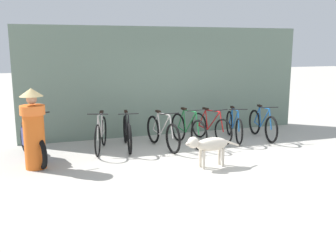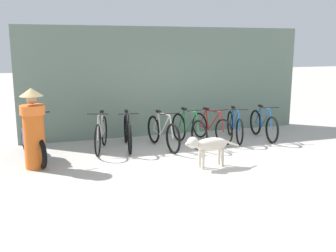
{
  "view_description": "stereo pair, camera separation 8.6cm",
  "coord_description": "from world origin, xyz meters",
  "px_view_note": "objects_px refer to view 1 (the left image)",
  "views": [
    {
      "loc": [
        -3.51,
        -7.06,
        2.39
      ],
      "look_at": [
        -0.7,
        0.89,
        0.65
      ],
      "focal_mm": 42.0,
      "sensor_mm": 36.0,
      "label": 1
    },
    {
      "loc": [
        -3.43,
        -7.08,
        2.39
      ],
      "look_at": [
        -0.7,
        0.89,
        0.65
      ],
      "focal_mm": 42.0,
      "sensor_mm": 36.0,
      "label": 2
    }
  ],
  "objects_px": {
    "bicycle_0": "(101,134)",
    "person_in_robes": "(34,127)",
    "bicycle_3": "(188,130)",
    "bicycle_6": "(263,125)",
    "stray_dog": "(209,145)",
    "bicycle_4": "(211,127)",
    "bicycle_1": "(127,133)",
    "motorcycle": "(32,140)",
    "bicycle_2": "(163,133)",
    "bicycle_5": "(234,126)"
  },
  "relations": [
    {
      "from": "bicycle_4",
      "to": "bicycle_6",
      "type": "bearing_deg",
      "value": 70.66
    },
    {
      "from": "bicycle_0",
      "to": "bicycle_6",
      "type": "relative_size",
      "value": 0.97
    },
    {
      "from": "bicycle_5",
      "to": "stray_dog",
      "type": "distance_m",
      "value": 2.51
    },
    {
      "from": "person_in_robes",
      "to": "bicycle_6",
      "type": "bearing_deg",
      "value": -165.18
    },
    {
      "from": "bicycle_3",
      "to": "bicycle_5",
      "type": "relative_size",
      "value": 1.01
    },
    {
      "from": "bicycle_2",
      "to": "motorcycle",
      "type": "xyz_separation_m",
      "value": [
        -2.9,
        -0.05,
        0.06
      ]
    },
    {
      "from": "bicycle_6",
      "to": "stray_dog",
      "type": "distance_m",
      "value": 2.98
    },
    {
      "from": "bicycle_0",
      "to": "person_in_robes",
      "type": "distance_m",
      "value": 1.75
    },
    {
      "from": "bicycle_1",
      "to": "bicycle_4",
      "type": "distance_m",
      "value": 2.15
    },
    {
      "from": "bicycle_2",
      "to": "bicycle_5",
      "type": "height_order",
      "value": "bicycle_2"
    },
    {
      "from": "bicycle_2",
      "to": "bicycle_4",
      "type": "xyz_separation_m",
      "value": [
        1.36,
        0.23,
        -0.01
      ]
    },
    {
      "from": "motorcycle",
      "to": "stray_dog",
      "type": "bearing_deg",
      "value": 50.59
    },
    {
      "from": "bicycle_0",
      "to": "bicycle_1",
      "type": "distance_m",
      "value": 0.63
    },
    {
      "from": "bicycle_2",
      "to": "bicycle_5",
      "type": "distance_m",
      "value": 2.01
    },
    {
      "from": "bicycle_0",
      "to": "stray_dog",
      "type": "bearing_deg",
      "value": 60.76
    },
    {
      "from": "bicycle_2",
      "to": "bicycle_3",
      "type": "height_order",
      "value": "bicycle_3"
    },
    {
      "from": "bicycle_0",
      "to": "bicycle_5",
      "type": "bearing_deg",
      "value": 107.64
    },
    {
      "from": "bicycle_4",
      "to": "bicycle_0",
      "type": "bearing_deg",
      "value": -102.29
    },
    {
      "from": "bicycle_4",
      "to": "person_in_robes",
      "type": "xyz_separation_m",
      "value": [
        -4.22,
        -0.88,
        0.47
      ]
    },
    {
      "from": "bicycle_3",
      "to": "bicycle_6",
      "type": "relative_size",
      "value": 1.03
    },
    {
      "from": "bicycle_3",
      "to": "bicycle_6",
      "type": "distance_m",
      "value": 2.1
    },
    {
      "from": "bicycle_0",
      "to": "bicycle_6",
      "type": "distance_m",
      "value": 4.18
    },
    {
      "from": "bicycle_1",
      "to": "stray_dog",
      "type": "relative_size",
      "value": 1.47
    },
    {
      "from": "bicycle_1",
      "to": "bicycle_5",
      "type": "height_order",
      "value": "bicycle_1"
    },
    {
      "from": "bicycle_1",
      "to": "bicycle_6",
      "type": "bearing_deg",
      "value": 95.0
    },
    {
      "from": "bicycle_1",
      "to": "motorcycle",
      "type": "height_order",
      "value": "motorcycle"
    },
    {
      "from": "bicycle_2",
      "to": "person_in_robes",
      "type": "relative_size",
      "value": 1.12
    },
    {
      "from": "motorcycle",
      "to": "stray_dog",
      "type": "relative_size",
      "value": 1.66
    },
    {
      "from": "bicycle_5",
      "to": "bicycle_6",
      "type": "xyz_separation_m",
      "value": [
        0.76,
        -0.14,
        0.01
      ]
    },
    {
      "from": "stray_dog",
      "to": "bicycle_5",
      "type": "bearing_deg",
      "value": -133.01
    },
    {
      "from": "bicycle_6",
      "to": "motorcycle",
      "type": "relative_size",
      "value": 0.84
    },
    {
      "from": "bicycle_4",
      "to": "bicycle_5",
      "type": "distance_m",
      "value": 0.65
    },
    {
      "from": "bicycle_4",
      "to": "stray_dog",
      "type": "xyz_separation_m",
      "value": [
        -0.98,
        -1.95,
        0.1
      ]
    },
    {
      "from": "bicycle_6",
      "to": "motorcycle",
      "type": "height_order",
      "value": "motorcycle"
    },
    {
      "from": "bicycle_4",
      "to": "motorcycle",
      "type": "height_order",
      "value": "motorcycle"
    },
    {
      "from": "bicycle_0",
      "to": "person_in_robes",
      "type": "height_order",
      "value": "person_in_robes"
    },
    {
      "from": "stray_dog",
      "to": "bicycle_2",
      "type": "bearing_deg",
      "value": -80.31
    },
    {
      "from": "bicycle_6",
      "to": "stray_dog",
      "type": "height_order",
      "value": "bicycle_6"
    },
    {
      "from": "bicycle_6",
      "to": "person_in_robes",
      "type": "xyz_separation_m",
      "value": [
        -5.62,
        -0.71,
        0.46
      ]
    },
    {
      "from": "bicycle_6",
      "to": "motorcycle",
      "type": "distance_m",
      "value": 5.66
    },
    {
      "from": "bicycle_2",
      "to": "bicycle_1",
      "type": "bearing_deg",
      "value": -114.8
    },
    {
      "from": "bicycle_2",
      "to": "stray_dog",
      "type": "xyz_separation_m",
      "value": [
        0.38,
        -1.72,
        0.09
      ]
    },
    {
      "from": "bicycle_3",
      "to": "bicycle_2",
      "type": "bearing_deg",
      "value": -94.75
    },
    {
      "from": "bicycle_5",
      "to": "motorcycle",
      "type": "height_order",
      "value": "motorcycle"
    },
    {
      "from": "bicycle_1",
      "to": "person_in_robes",
      "type": "bearing_deg",
      "value": -58.21
    },
    {
      "from": "bicycle_4",
      "to": "person_in_robes",
      "type": "height_order",
      "value": "person_in_robes"
    },
    {
      "from": "bicycle_1",
      "to": "bicycle_4",
      "type": "bearing_deg",
      "value": 97.52
    },
    {
      "from": "bicycle_1",
      "to": "bicycle_3",
      "type": "xyz_separation_m",
      "value": [
        1.45,
        -0.22,
        0.01
      ]
    },
    {
      "from": "bicycle_1",
      "to": "bicycle_4",
      "type": "xyz_separation_m",
      "value": [
        2.15,
        -0.03,
        -0.01
      ]
    },
    {
      "from": "bicycle_1",
      "to": "bicycle_6",
      "type": "xyz_separation_m",
      "value": [
        3.55,
        -0.2,
        -0.01
      ]
    }
  ]
}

